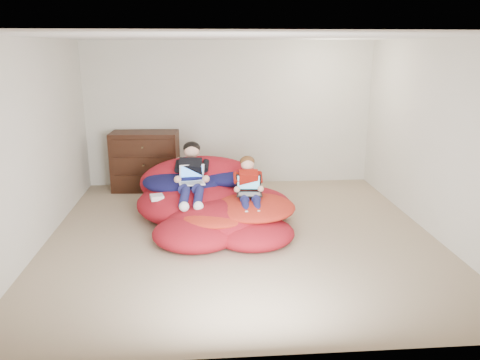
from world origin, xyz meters
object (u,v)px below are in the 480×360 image
(dresser, at_px, (146,161))
(older_boy, at_px, (192,173))
(younger_boy, at_px, (249,184))
(beanbag_pile, at_px, (213,203))
(laptop_white, at_px, (192,178))
(laptop_black, at_px, (249,189))

(dresser, bearing_deg, older_boy, -61.41)
(younger_boy, bearing_deg, beanbag_pile, 150.46)
(older_boy, xyz_separation_m, laptop_white, (0.00, -0.09, -0.05))
(dresser, xyz_separation_m, laptop_white, (0.83, -1.60, 0.13))
(laptop_black, bearing_deg, older_boy, 151.02)
(older_boy, distance_m, laptop_white, 0.10)
(older_boy, bearing_deg, dresser, 118.59)
(dresser, distance_m, older_boy, 1.74)
(laptop_white, height_order, laptop_black, laptop_white)
(older_boy, height_order, laptop_white, older_boy)
(dresser, distance_m, younger_boy, 2.49)
(older_boy, distance_m, younger_boy, 0.86)
(beanbag_pile, xyz_separation_m, younger_boy, (0.48, -0.27, 0.34))
(dresser, relative_size, older_boy, 0.97)
(beanbag_pile, bearing_deg, older_boy, 157.66)
(laptop_white, bearing_deg, younger_boy, -21.45)
(laptop_black, bearing_deg, dresser, 129.39)
(dresser, xyz_separation_m, older_boy, (0.83, -1.52, 0.18))
(dresser, distance_m, beanbag_pile, 1.99)
(younger_boy, xyz_separation_m, laptop_black, (0.00, -0.04, -0.05))
(beanbag_pile, bearing_deg, laptop_white, 173.98)
(laptop_black, bearing_deg, beanbag_pile, 147.37)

